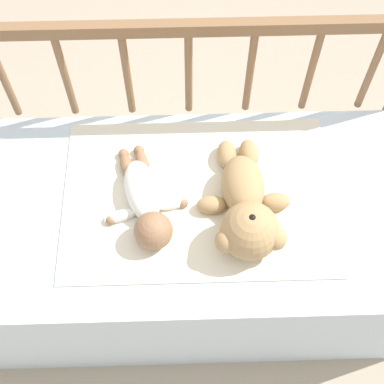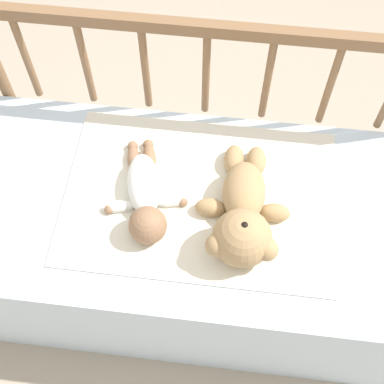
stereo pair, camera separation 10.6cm
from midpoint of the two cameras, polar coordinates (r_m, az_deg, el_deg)
name	(u,v)px [view 2 (the right image)]	position (r m, az deg, el deg)	size (l,w,h in m)	color
ground_plane	(192,271)	(1.90, 1.57, -8.58)	(12.00, 12.00, 0.00)	tan
crib_mattress	(192,243)	(1.68, 1.77, -5.55)	(1.29, 0.64, 0.48)	silver
crib_rail	(206,87)	(1.58, 3.41, 11.04)	(1.29, 0.04, 0.82)	brown
blanket	(200,197)	(1.48, 2.89, -0.62)	(0.75, 0.51, 0.01)	silver
teddy_bear	(243,216)	(1.39, 7.63, -2.71)	(0.26, 0.39, 0.15)	tan
baby	(145,197)	(1.44, -2.93, -0.66)	(0.24, 0.34, 0.10)	white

